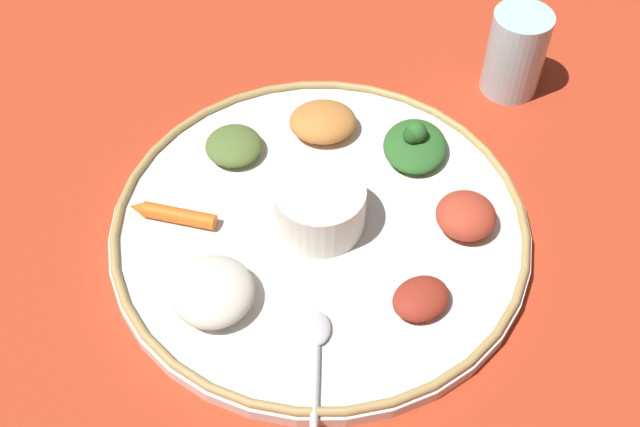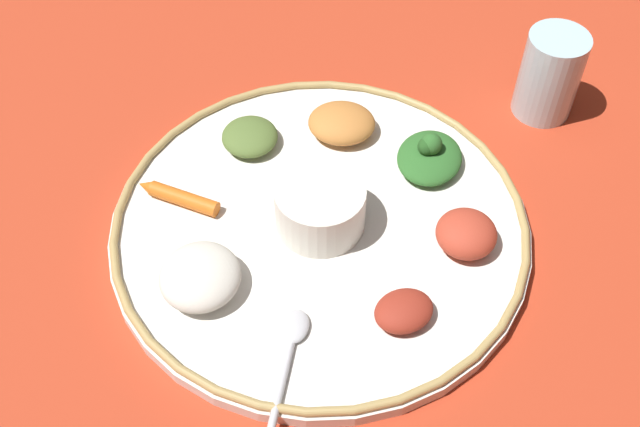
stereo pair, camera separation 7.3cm
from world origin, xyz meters
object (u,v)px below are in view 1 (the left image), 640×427
Objects in this scene: center_bowl at (320,206)px; carrot_near_spoon at (173,215)px; spoon at (316,365)px; greens_pile at (415,144)px; drinking_glass at (515,57)px.

carrot_near_spoon is at bearing -109.06° from center_bowl.
carrot_near_spoon is (-0.19, -0.08, 0.00)m from spoon.
greens_pile reaches higher than spoon.
carrot_near_spoon is 0.41m from drinking_glass.
center_bowl is 0.87× the size of drinking_glass.
carrot_near_spoon is 0.83× the size of drinking_glass.
center_bowl is at bearing 70.94° from carrot_near_spoon.
center_bowl reaches higher than carrot_near_spoon.
greens_pile is 1.19× the size of carrot_near_spoon.
center_bowl reaches higher than greens_pile.
center_bowl is 0.56× the size of spoon.
spoon is 1.55× the size of drinking_glass.
drinking_glass reaches higher than greens_pile.
drinking_glass reaches higher than spoon.
drinking_glass is at bearing 131.93° from spoon.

